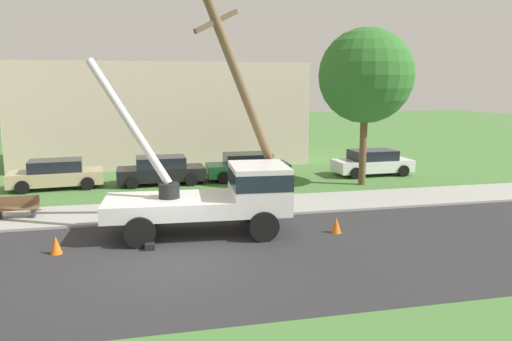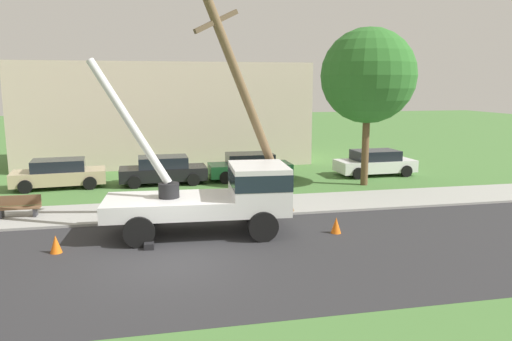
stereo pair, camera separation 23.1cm
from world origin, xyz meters
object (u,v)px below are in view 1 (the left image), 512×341
at_px(parked_sedan_black, 161,170).
at_px(traffic_cone_behind, 56,245).
at_px(parked_sedan_tan, 56,174).
at_px(traffic_cone_ahead, 336,225).
at_px(utility_truck, 222,193).
at_px(leaning_utility_pole, 250,108).
at_px(park_bench, 17,208).
at_px(parked_sedan_green, 248,166).
at_px(parked_sedan_white, 372,162).
at_px(roadside_tree_near, 366,76).

bearing_deg(parked_sedan_black, traffic_cone_behind, -109.20).
bearing_deg(parked_sedan_tan, traffic_cone_ahead, -43.04).
height_order(utility_truck, traffic_cone_behind, utility_truck).
relative_size(utility_truck, traffic_cone_behind, 12.05).
height_order(leaning_utility_pole, park_bench, leaning_utility_pole).
distance_m(utility_truck, leaning_utility_pole, 3.29).
distance_m(leaning_utility_pole, parked_sedan_green, 8.90).
bearing_deg(traffic_cone_ahead, parked_sedan_white, 58.11).
relative_size(traffic_cone_behind, roadside_tree_near, 0.07).
xyz_separation_m(utility_truck, parked_sedan_tan, (-6.85, 9.04, -0.70)).
bearing_deg(parked_sedan_black, leaning_utility_pole, -68.92).
height_order(parked_sedan_white, roadside_tree_near, roadside_tree_near).
xyz_separation_m(parked_sedan_tan, park_bench, (-0.51, -5.75, -0.25)).
relative_size(parked_sedan_white, park_bench, 2.78).
bearing_deg(parked_sedan_tan, parked_sedan_green, 0.88).
relative_size(utility_truck, parked_sedan_tan, 1.48).
bearing_deg(parked_sedan_tan, park_bench, -95.04).
bearing_deg(traffic_cone_behind, traffic_cone_ahead, 0.76).
xyz_separation_m(leaning_utility_pole, park_bench, (-8.60, 2.12, -3.76)).
xyz_separation_m(traffic_cone_ahead, parked_sedan_tan, (-10.70, 9.99, 0.43)).
relative_size(traffic_cone_ahead, parked_sedan_black, 0.13).
distance_m(parked_sedan_white, park_bench, 18.27).
height_order(parked_sedan_tan, parked_sedan_green, same).
xyz_separation_m(traffic_cone_behind, parked_sedan_white, (15.28, 10.02, 0.43)).
relative_size(traffic_cone_behind, parked_sedan_green, 0.13).
height_order(parked_sedan_green, roadside_tree_near, roadside_tree_near).
bearing_deg(parked_sedan_green, parked_sedan_black, -177.44).
bearing_deg(leaning_utility_pole, traffic_cone_behind, -161.06).
bearing_deg(traffic_cone_ahead, park_bench, 159.28).
bearing_deg(traffic_cone_behind, parked_sedan_green, 51.69).
distance_m(parked_sedan_black, park_bench, 7.99).
bearing_deg(traffic_cone_behind, parked_sedan_tan, 98.88).
xyz_separation_m(utility_truck, traffic_cone_ahead, (3.85, -0.96, -1.13)).
distance_m(traffic_cone_ahead, parked_sedan_green, 10.20).
height_order(traffic_cone_ahead, traffic_cone_behind, same).
xyz_separation_m(traffic_cone_ahead, park_bench, (-11.21, 4.24, 0.18)).
distance_m(park_bench, roadside_tree_near, 16.75).
relative_size(traffic_cone_behind, parked_sedan_white, 0.13).
bearing_deg(parked_sedan_tan, utility_truck, -52.83).
relative_size(parked_sedan_tan, parked_sedan_green, 1.03).
xyz_separation_m(leaning_utility_pole, traffic_cone_ahead, (2.60, -2.12, -3.94)).
xyz_separation_m(traffic_cone_ahead, parked_sedan_white, (6.16, 9.90, 0.43)).
distance_m(utility_truck, roadside_tree_near, 11.31).
bearing_deg(parked_sedan_black, utility_truck, -78.85).
bearing_deg(leaning_utility_pole, traffic_cone_ahead, -39.11).
xyz_separation_m(parked_sedan_green, park_bench, (-10.20, -5.90, -0.25)).
bearing_deg(parked_sedan_green, traffic_cone_behind, -128.31).
height_order(leaning_utility_pole, parked_sedan_white, leaning_utility_pole).
bearing_deg(traffic_cone_ahead, parked_sedan_black, 119.48).
bearing_deg(roadside_tree_near, utility_truck, -141.65).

